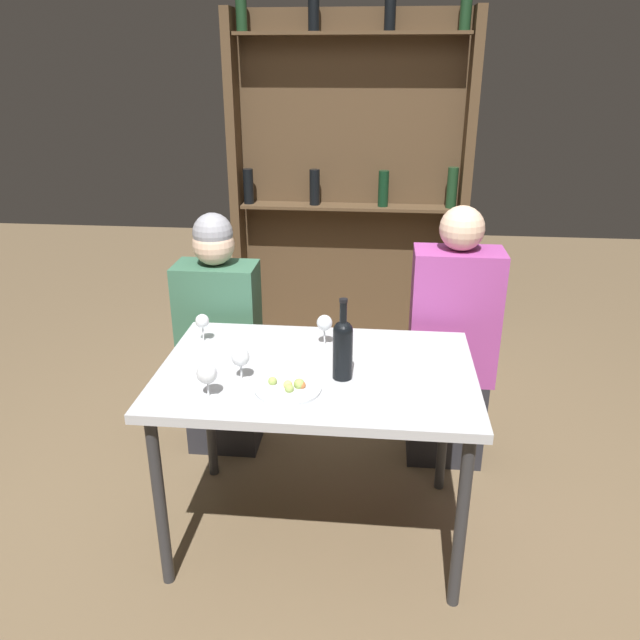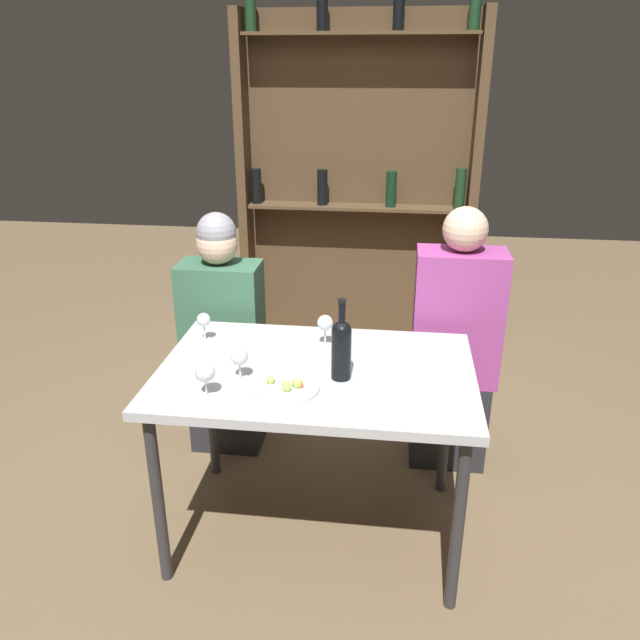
% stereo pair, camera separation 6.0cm
% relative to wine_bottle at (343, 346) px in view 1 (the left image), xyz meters
% --- Properties ---
extents(ground_plane, '(10.00, 10.00, 0.00)m').
position_rel_wine_bottle_xyz_m(ground_plane, '(-0.10, 0.06, -0.89)').
color(ground_plane, brown).
extents(dining_table, '(1.19, 0.80, 0.76)m').
position_rel_wine_bottle_xyz_m(dining_table, '(-0.10, 0.06, -0.20)').
color(dining_table, '#B7BABF').
rests_on(dining_table, ground_plane).
extents(wine_rack_wall, '(1.56, 0.21, 2.26)m').
position_rel_wine_bottle_xyz_m(wine_rack_wall, '(-0.10, 2.11, 0.24)').
color(wine_rack_wall, '#4C3823').
rests_on(wine_rack_wall, ground_plane).
extents(wine_bottle, '(0.07, 0.07, 0.31)m').
position_rel_wine_bottle_xyz_m(wine_bottle, '(0.00, 0.00, 0.00)').
color(wine_bottle, black).
rests_on(wine_bottle, dining_table).
extents(wine_glass_0, '(0.07, 0.07, 0.13)m').
position_rel_wine_bottle_xyz_m(wine_glass_0, '(-0.45, -0.19, -0.04)').
color(wine_glass_0, silver).
rests_on(wine_glass_0, dining_table).
extents(wine_glass_1, '(0.07, 0.07, 0.12)m').
position_rel_wine_bottle_xyz_m(wine_glass_1, '(-0.37, -0.05, -0.04)').
color(wine_glass_1, silver).
rests_on(wine_glass_1, dining_table).
extents(wine_glass_2, '(0.06, 0.06, 0.13)m').
position_rel_wine_bottle_xyz_m(wine_glass_2, '(-0.09, 0.27, -0.03)').
color(wine_glass_2, silver).
rests_on(wine_glass_2, dining_table).
extents(wine_glass_3, '(0.06, 0.06, 0.12)m').
position_rel_wine_bottle_xyz_m(wine_glass_3, '(-0.59, 0.26, -0.04)').
color(wine_glass_3, silver).
rests_on(wine_glass_3, dining_table).
extents(food_plate_0, '(0.24, 0.24, 0.04)m').
position_rel_wine_bottle_xyz_m(food_plate_0, '(-0.18, -0.12, -0.12)').
color(food_plate_0, silver).
rests_on(food_plate_0, dining_table).
extents(seated_person_left, '(0.38, 0.22, 1.21)m').
position_rel_wine_bottle_xyz_m(seated_person_left, '(-0.64, 0.65, -0.31)').
color(seated_person_left, '#26262B').
rests_on(seated_person_left, ground_plane).
extents(seated_person_right, '(0.40, 0.22, 1.27)m').
position_rel_wine_bottle_xyz_m(seated_person_right, '(0.47, 0.65, -0.29)').
color(seated_person_right, '#26262B').
rests_on(seated_person_right, ground_plane).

